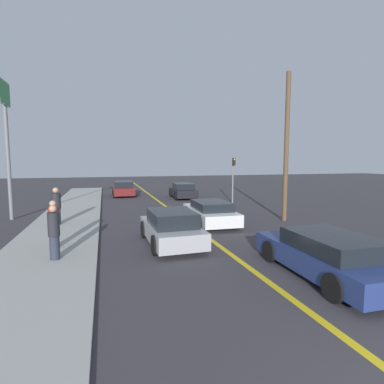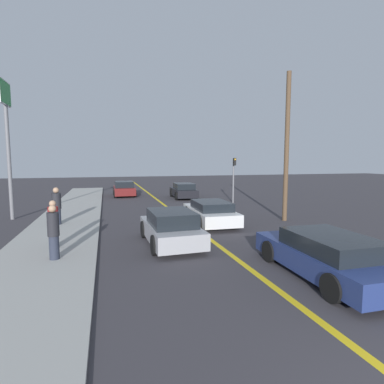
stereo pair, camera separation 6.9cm
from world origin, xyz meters
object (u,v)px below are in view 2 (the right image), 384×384
utility_pole (287,148)px  roadside_sign (6,119)px  car_parked_left_lot (184,191)px  pedestrian_far_standing (57,206)px  traffic_light (234,175)px  car_far_distant (210,212)px  pedestrian_near_curb (53,232)px  car_near_right_lane (326,255)px  car_oncoming_far (124,189)px  pedestrian_mid_group (54,224)px  car_ahead_center (171,228)px

utility_pole → roadside_sign: bearing=162.7°
car_parked_left_lot → pedestrian_far_standing: pedestrian_far_standing is taller
traffic_light → roadside_sign: roadside_sign is taller
car_far_distant → car_parked_left_lot: car_parked_left_lot is taller
roadside_sign → utility_pole: (14.06, -4.39, -1.50)m
pedestrian_near_curb → utility_pole: (10.73, 3.79, 2.89)m
car_near_right_lane → traffic_light: traffic_light is taller
car_near_right_lane → car_oncoming_far: 21.44m
pedestrian_near_curb → car_near_right_lane: bearing=-24.2°
car_near_right_lane → pedestrian_near_curb: bearing=157.2°
car_oncoming_far → traffic_light: bearing=-42.3°
car_parked_left_lot → roadside_sign: 13.86m
car_far_distant → car_parked_left_lot: bearing=84.8°
pedestrian_far_standing → car_parked_left_lot: bearing=46.3°
pedestrian_far_standing → pedestrian_near_curb: bearing=-82.8°
roadside_sign → car_oncoming_far: bearing=55.6°
roadside_sign → car_near_right_lane: bearing=-47.0°
roadside_sign → pedestrian_mid_group: bearing=-65.4°
pedestrian_far_standing → utility_pole: 11.92m
traffic_light → car_far_distant: bearing=-122.4°
car_oncoming_far → car_near_right_lane: bearing=-78.8°
car_ahead_center → pedestrian_mid_group: pedestrian_mid_group is taller
car_ahead_center → car_parked_left_lot: size_ratio=0.99×
car_ahead_center → car_parked_left_lot: 14.23m
pedestrian_mid_group → traffic_light: size_ratio=0.50×
car_oncoming_far → pedestrian_far_standing: 12.74m
car_oncoming_far → pedestrian_far_standing: (-3.90, -12.13, 0.36)m
car_near_right_lane → car_ahead_center: size_ratio=1.15×
car_far_distant → pedestrian_far_standing: pedestrian_far_standing is taller
car_ahead_center → roadside_sign: bearing=134.0°
car_parked_left_lot → car_oncoming_far: car_oncoming_far is taller
pedestrian_near_curb → roadside_sign: (-3.33, 8.18, 4.40)m
car_near_right_lane → car_parked_left_lot: (0.60, 17.98, 0.03)m
car_oncoming_far → utility_pole: 16.15m
pedestrian_near_curb → roadside_sign: bearing=112.2°
car_parked_left_lot → pedestrian_mid_group: size_ratio=2.38×
car_oncoming_far → car_far_distant: bearing=-75.8°
car_parked_left_lot → traffic_light: bearing=-51.1°
car_oncoming_far → pedestrian_far_standing: bearing=-107.8°
car_parked_left_lot → pedestrian_mid_group: bearing=-118.9°
car_far_distant → pedestrian_near_curb: size_ratio=2.55×
car_ahead_center → car_far_distant: (2.69, 3.08, -0.05)m
pedestrian_near_curb → car_parked_left_lot: bearing=61.5°
car_parked_left_lot → pedestrian_far_standing: 12.57m
car_parked_left_lot → pedestrian_far_standing: size_ratio=2.25×
traffic_light → pedestrian_mid_group: bearing=-139.6°
pedestrian_near_curb → traffic_light: (10.85, 10.75, 1.16)m
traffic_light → pedestrian_far_standing: bearing=-155.9°
pedestrian_mid_group → car_oncoming_far: bearing=78.3°
pedestrian_far_standing → traffic_light: bearing=24.1°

